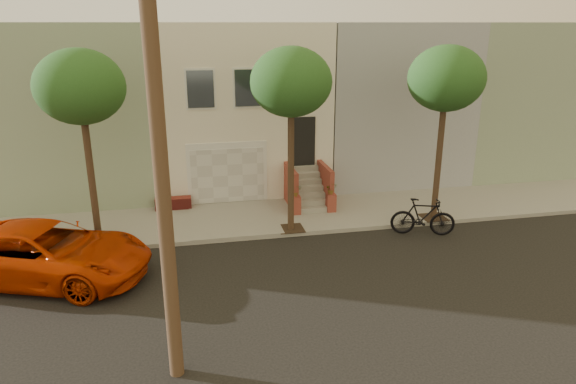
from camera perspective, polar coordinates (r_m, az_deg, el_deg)
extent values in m
plane|color=black|center=(14.81, -0.34, -10.53)|extent=(90.00, 90.00, 0.00)
cube|color=gray|center=(19.57, -3.44, -2.92)|extent=(40.00, 3.70, 0.15)
cube|color=beige|center=(24.31, -5.67, 9.92)|extent=(7.00, 8.00, 7.00)
cube|color=gray|center=(24.55, -21.83, 8.80)|extent=(6.50, 8.00, 7.00)
cube|color=gray|center=(25.93, 9.69, 10.27)|extent=(6.50, 8.00, 7.00)
cube|color=gray|center=(28.91, 21.98, 10.03)|extent=(6.50, 8.00, 7.00)
cube|color=silver|center=(20.82, -6.72, 2.14)|extent=(3.20, 0.12, 2.50)
cube|color=silver|center=(20.79, -6.70, 1.83)|extent=(2.90, 0.06, 2.20)
cube|color=gray|center=(19.44, -6.08, -2.87)|extent=(3.20, 3.70, 0.02)
cube|color=maroon|center=(20.76, -12.59, -1.21)|extent=(1.40, 0.45, 0.44)
cube|color=black|center=(20.96, 1.67, 5.61)|extent=(1.00, 0.06, 2.00)
cube|color=#3F4751|center=(20.05, -9.68, 11.17)|extent=(1.00, 0.06, 1.40)
cube|color=silver|center=(20.07, -9.68, 11.18)|extent=(1.15, 0.05, 1.55)
cube|color=#3F4751|center=(20.20, -4.47, 11.42)|extent=(1.00, 0.06, 1.40)
cube|color=silver|center=(20.22, -4.48, 11.43)|extent=(1.15, 0.05, 1.55)
cube|color=#3F4751|center=(20.51, 0.62, 11.57)|extent=(1.00, 0.06, 1.40)
cube|color=silver|center=(20.53, 0.61, 11.58)|extent=(1.15, 0.05, 1.55)
cube|color=gray|center=(19.94, 2.80, -1.96)|extent=(1.20, 0.28, 0.20)
cube|color=gray|center=(20.13, 2.61, -1.16)|extent=(1.20, 0.28, 0.20)
cube|color=gray|center=(20.32, 2.42, -0.37)|extent=(1.20, 0.28, 0.20)
cube|color=gray|center=(20.52, 2.24, 0.40)|extent=(1.20, 0.28, 0.20)
cube|color=gray|center=(20.72, 2.06, 1.16)|extent=(1.20, 0.28, 0.20)
cube|color=gray|center=(20.92, 1.89, 1.91)|extent=(1.20, 0.28, 0.20)
cube|color=gray|center=(21.13, 1.72, 2.64)|extent=(1.20, 0.28, 0.20)
cube|color=brown|center=(20.34, 0.33, 0.55)|extent=(0.18, 1.96, 1.60)
cube|color=brown|center=(20.66, 4.13, 0.79)|extent=(0.18, 1.96, 1.60)
cube|color=brown|center=(19.67, 0.86, -1.46)|extent=(0.35, 0.35, 0.70)
imported|color=#1D4518|center=(19.48, 0.87, 0.13)|extent=(0.40, 0.35, 0.45)
cube|color=brown|center=(20.00, 4.78, -1.18)|extent=(0.35, 0.35, 0.70)
imported|color=#1D4518|center=(19.82, 4.83, 0.39)|extent=(0.41, 0.35, 0.45)
cube|color=#2D2116|center=(18.27, -20.15, -5.39)|extent=(0.90, 0.90, 0.02)
cylinder|color=#39271A|center=(17.58, -20.88, 0.90)|extent=(0.22, 0.22, 4.20)
ellipsoid|color=#1D4518|center=(16.98, -22.05, 10.76)|extent=(2.70, 2.57, 2.29)
cube|color=#2D2116|center=(18.38, 0.31, -4.06)|extent=(0.90, 0.90, 0.02)
cylinder|color=#39271A|center=(17.69, 0.32, 2.23)|extent=(0.22, 0.22, 4.20)
ellipsoid|color=#1D4518|center=(17.10, 0.34, 12.10)|extent=(2.70, 2.57, 2.29)
cube|color=#2D2116|center=(20.18, 15.79, -2.70)|extent=(0.90, 0.90, 0.02)
cylinder|color=#39271A|center=(19.55, 16.32, 3.04)|extent=(0.22, 0.22, 4.20)
ellipsoid|color=#1D4518|center=(19.02, 17.14, 11.94)|extent=(2.70, 2.57, 2.29)
cylinder|color=#473121|center=(9.77, -14.11, 5.12)|extent=(0.30, 0.30, 10.00)
imported|color=#BC2B00|center=(16.46, -25.30, -6.12)|extent=(6.57, 4.61, 1.66)
imported|color=black|center=(18.63, 14.72, -2.67)|extent=(2.31, 1.30, 1.34)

